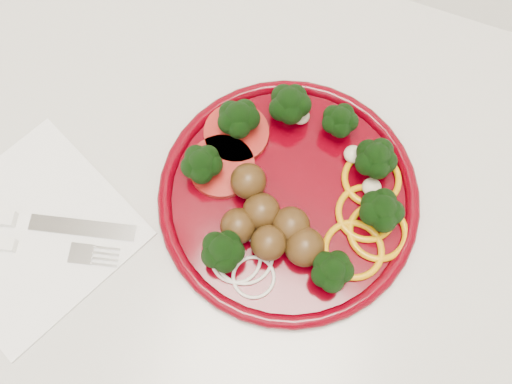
% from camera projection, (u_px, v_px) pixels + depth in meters
% --- Properties ---
extents(counter, '(2.40, 0.60, 0.90)m').
position_uv_depth(counter, '(155.00, 253.00, 1.01)').
color(counter, silver).
rests_on(counter, ground).
extents(plate, '(0.26, 0.26, 0.05)m').
position_uv_depth(plate, '(289.00, 194.00, 0.55)').
color(plate, '#4E0008').
rests_on(plate, counter).
extents(napkin, '(0.23, 0.23, 0.00)m').
position_uv_depth(napkin, '(31.00, 232.00, 0.55)').
color(napkin, white).
rests_on(napkin, counter).
extents(knife, '(0.19, 0.06, 0.01)m').
position_uv_depth(knife, '(10.00, 219.00, 0.55)').
color(knife, silver).
rests_on(knife, napkin).
extents(fork, '(0.17, 0.06, 0.01)m').
position_uv_depth(fork, '(0.00, 244.00, 0.54)').
color(fork, white).
rests_on(fork, napkin).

